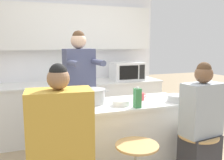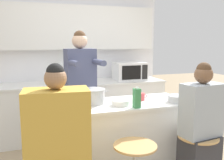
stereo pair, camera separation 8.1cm
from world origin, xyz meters
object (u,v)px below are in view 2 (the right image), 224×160
(fruit_bowl, at_px, (178,99))
(microwave, at_px, (130,71))
(juice_carton, at_px, (137,98))
(coffee_cup_near, at_px, (141,97))
(person_cooking, at_px, (81,97))
(kitchen_island, at_px, (114,142))
(cooking_pot, at_px, (93,96))
(person_seated_near, at_px, (200,139))
(person_wrapped_blanket, at_px, (58,156))
(potted_plant, at_px, (70,74))

(fruit_bowl, relative_size, microwave, 0.41)
(fruit_bowl, height_order, juice_carton, juice_carton)
(coffee_cup_near, bearing_deg, person_cooking, 133.43)
(kitchen_island, xyz_separation_m, microwave, (0.82, 1.50, 0.61))
(juice_carton, bearing_deg, cooking_pot, 140.11)
(person_cooking, relative_size, person_seated_near, 1.24)
(person_wrapped_blanket, height_order, fruit_bowl, person_wrapped_blanket)
(cooking_pot, xyz_separation_m, microwave, (1.05, 1.44, 0.07))
(cooking_pot, height_order, potted_plant, potted_plant)
(fruit_bowl, bearing_deg, coffee_cup_near, 149.08)
(person_wrapped_blanket, bearing_deg, potted_plant, 83.66)
(juice_carton, relative_size, microwave, 0.39)
(kitchen_island, bearing_deg, fruit_bowl, -14.66)
(person_wrapped_blanket, relative_size, juice_carton, 6.57)
(potted_plant, bearing_deg, person_cooking, -90.26)
(coffee_cup_near, distance_m, microwave, 1.55)
(coffee_cup_near, bearing_deg, kitchen_island, -175.25)
(person_cooking, relative_size, microwave, 3.12)
(microwave, bearing_deg, juice_carton, -110.76)
(kitchen_island, relative_size, fruit_bowl, 7.53)
(fruit_bowl, distance_m, juice_carton, 0.55)
(person_seated_near, distance_m, potted_plant, 2.36)
(person_cooking, height_order, person_seated_near, person_cooking)
(kitchen_island, bearing_deg, cooking_pot, 164.92)
(person_wrapped_blanket, xyz_separation_m, coffee_cup_near, (1.03, 0.62, 0.29))
(person_seated_near, bearing_deg, person_cooking, 120.35)
(kitchen_island, distance_m, microwave, 1.81)
(person_cooking, distance_m, person_seated_near, 1.57)
(fruit_bowl, distance_m, potted_plant, 1.96)
(person_wrapped_blanket, height_order, cooking_pot, person_wrapped_blanket)
(microwave, xyz_separation_m, potted_plant, (-1.06, 0.05, -0.01))
(person_seated_near, bearing_deg, person_wrapped_blanket, 173.04)
(kitchen_island, height_order, fruit_bowl, fruit_bowl)
(coffee_cup_near, relative_size, potted_plant, 0.44)
(microwave, bearing_deg, person_wrapped_blanket, -125.93)
(cooking_pot, bearing_deg, potted_plant, 90.37)
(person_wrapped_blanket, relative_size, person_seated_near, 1.02)
(coffee_cup_near, bearing_deg, potted_plant, 110.91)
(kitchen_island, xyz_separation_m, cooking_pot, (-0.22, 0.06, 0.53))
(kitchen_island, xyz_separation_m, coffee_cup_near, (0.35, 0.03, 0.49))
(fruit_bowl, xyz_separation_m, potted_plant, (-0.93, 1.72, 0.10))
(cooking_pot, bearing_deg, microwave, 53.93)
(kitchen_island, height_order, potted_plant, potted_plant)
(microwave, bearing_deg, fruit_bowl, -94.22)
(person_cooking, distance_m, coffee_cup_near, 0.85)
(person_cooking, bearing_deg, microwave, 32.99)
(coffee_cup_near, relative_size, microwave, 0.21)
(kitchen_island, distance_m, person_wrapped_blanket, 0.93)
(person_seated_near, relative_size, fruit_bowl, 6.16)
(kitchen_island, bearing_deg, coffee_cup_near, 4.75)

